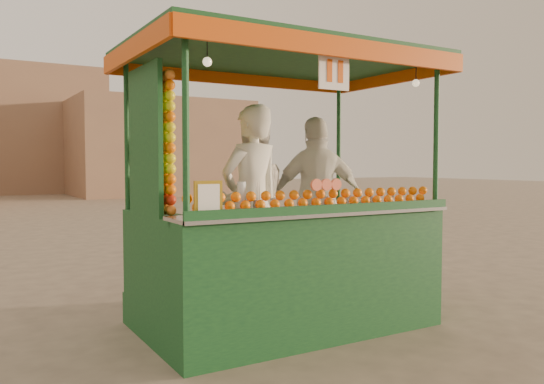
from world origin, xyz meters
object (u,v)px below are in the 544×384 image
vendor_left (251,202)px  vendor_middle (252,204)px  juice_cart (282,239)px  vendor_right (318,199)px

vendor_left → vendor_middle: (0.29, 0.54, -0.07)m
juice_cart → vendor_left: size_ratio=1.60×
juice_cart → vendor_right: (0.77, 0.47, 0.35)m
juice_cart → vendor_left: bearing=154.7°
juice_cart → vendor_right: juice_cart is taller
juice_cart → vendor_middle: bearing=88.4°
juice_cart → vendor_left: juice_cart is taller
vendor_middle → vendor_left: bearing=71.5°
juice_cart → vendor_right: 0.97m
vendor_middle → vendor_right: size_ratio=0.96×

